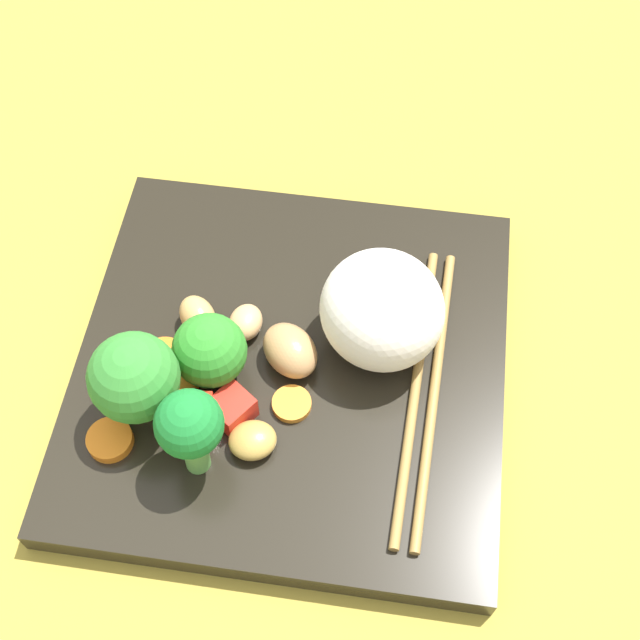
# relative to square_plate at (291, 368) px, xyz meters

# --- Properties ---
(ground_plane) EXTENTS (1.10, 1.10, 0.02)m
(ground_plane) POSITION_rel_square_plate_xyz_m (0.00, 0.00, -0.02)
(ground_plane) COLOR olive
(square_plate) EXTENTS (0.27, 0.27, 0.02)m
(square_plate) POSITION_rel_square_plate_xyz_m (0.00, 0.00, 0.00)
(square_plate) COLOR black
(square_plate) RESTS_ON ground_plane
(rice_mound) EXTENTS (0.10, 0.10, 0.07)m
(rice_mound) POSITION_rel_square_plate_xyz_m (0.02, -0.05, 0.04)
(rice_mound) COLOR white
(rice_mound) RESTS_ON square_plate
(broccoli_floret_0) EXTENTS (0.04, 0.04, 0.07)m
(broccoli_floret_0) POSITION_rel_square_plate_xyz_m (-0.07, 0.04, 0.05)
(broccoli_floret_0) COLOR #61A74C
(broccoli_floret_0) RESTS_ON square_plate
(broccoli_floret_1) EXTENTS (0.04, 0.04, 0.05)m
(broccoli_floret_1) POSITION_rel_square_plate_xyz_m (-0.01, 0.05, 0.04)
(broccoli_floret_1) COLOR #639245
(broccoli_floret_1) RESTS_ON square_plate
(broccoli_floret_2) EXTENTS (0.05, 0.05, 0.07)m
(broccoli_floret_2) POSITION_rel_square_plate_xyz_m (-0.05, 0.08, 0.05)
(broccoli_floret_2) COLOR #6EAD4B
(broccoli_floret_2) RESTS_ON square_plate
(carrot_slice_0) EXTENTS (0.03, 0.03, 0.00)m
(carrot_slice_0) POSITION_rel_square_plate_xyz_m (-0.03, -0.01, 0.01)
(carrot_slice_0) COLOR orange
(carrot_slice_0) RESTS_ON square_plate
(carrot_slice_1) EXTENTS (0.03, 0.03, 0.01)m
(carrot_slice_1) POSITION_rel_square_plate_xyz_m (-0.07, 0.10, 0.01)
(carrot_slice_1) COLOR orange
(carrot_slice_1) RESTS_ON square_plate
(carrot_slice_2) EXTENTS (0.02, 0.02, 0.01)m
(carrot_slice_2) POSITION_rel_square_plate_xyz_m (-0.03, 0.06, 0.01)
(carrot_slice_2) COLOR orange
(carrot_slice_2) RESTS_ON square_plate
(carrot_slice_3) EXTENTS (0.04, 0.04, 0.01)m
(carrot_slice_3) POSITION_rel_square_plate_xyz_m (-0.01, 0.08, 0.01)
(carrot_slice_3) COLOR orange
(carrot_slice_3) RESTS_ON square_plate
(pepper_chunk_0) EXTENTS (0.03, 0.03, 0.02)m
(pepper_chunk_0) POSITION_rel_square_plate_xyz_m (-0.04, 0.03, 0.02)
(pepper_chunk_0) COLOR red
(pepper_chunk_0) RESTS_ON square_plate
(pepper_chunk_1) EXTENTS (0.02, 0.02, 0.02)m
(pepper_chunk_1) POSITION_rel_square_plate_xyz_m (-0.05, 0.05, 0.02)
(pepper_chunk_1) COLOR red
(pepper_chunk_1) RESTS_ON square_plate
(pepper_chunk_2) EXTENTS (0.04, 0.04, 0.01)m
(pepper_chunk_2) POSITION_rel_square_plate_xyz_m (-0.03, 0.09, 0.02)
(pepper_chunk_2) COLOR red
(pepper_chunk_2) RESTS_ON square_plate
(chicken_piece_0) EXTENTS (0.03, 0.03, 0.02)m
(chicken_piece_0) POSITION_rel_square_plate_xyz_m (-0.06, 0.01, 0.02)
(chicken_piece_0) COLOR #B79244
(chicken_piece_0) RESTS_ON square_plate
(chicken_piece_1) EXTENTS (0.03, 0.02, 0.02)m
(chicken_piece_1) POSITION_rel_square_plate_xyz_m (0.02, 0.03, 0.02)
(chicken_piece_1) COLOR tan
(chicken_piece_1) RESTS_ON square_plate
(chicken_piece_2) EXTENTS (0.05, 0.05, 0.03)m
(chicken_piece_2) POSITION_rel_square_plate_xyz_m (-0.00, 0.00, 0.02)
(chicken_piece_2) COLOR tan
(chicken_piece_2) RESTS_ON square_plate
(chicken_piece_3) EXTENTS (0.04, 0.03, 0.02)m
(chicken_piece_3) POSITION_rel_square_plate_xyz_m (0.02, 0.06, 0.02)
(chicken_piece_3) COLOR tan
(chicken_piece_3) RESTS_ON square_plate
(chopstick_pair) EXTENTS (0.20, 0.03, 0.01)m
(chopstick_pair) POSITION_rel_square_plate_xyz_m (-0.01, -0.08, 0.01)
(chopstick_pair) COLOR olive
(chopstick_pair) RESTS_ON square_plate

